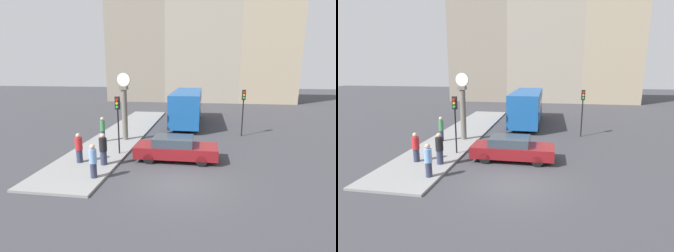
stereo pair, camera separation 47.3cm
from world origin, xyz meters
The scene contains 12 objects.
ground_plane centered at (0.00, 0.00, 0.00)m, with size 120.00×120.00×0.00m, color #38383D.
sidewalk_corner centered at (-5.35, 8.46, 0.06)m, with size 3.63×20.93×0.12m, color gray.
building_row centered at (-0.05, 31.18, 8.25)m, with size 28.74×5.00×16.57m.
sedan_car centered at (-0.49, 3.07, 0.70)m, with size 4.69×1.81×1.39m.
bus_distant centered at (-0.56, 13.21, 1.76)m, with size 2.52×8.86×3.10m.
traffic_light_near centered at (-3.99, 3.45, 2.61)m, with size 0.26×0.24×3.47m.
traffic_light_far centered at (4.00, 9.24, 2.59)m, with size 0.26×0.24×3.61m.
street_clock centered at (-4.58, 6.63, 2.40)m, with size 1.01×0.51×4.81m.
pedestrian_blue_stripe centered at (-4.03, -0.20, 0.94)m, with size 0.36×0.36×1.64m.
pedestrian_black_jacket centered at (-4.21, 1.51, 0.97)m, with size 0.41×0.41×1.73m.
pedestrian_green_hoodie centered at (-5.97, 5.85, 1.02)m, with size 0.33×0.33×1.76m.
pedestrian_red_top centered at (-5.67, 1.66, 0.93)m, with size 0.40×0.40×1.65m.
Camera 1 is at (1.10, -11.24, 5.22)m, focal length 28.00 mm.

